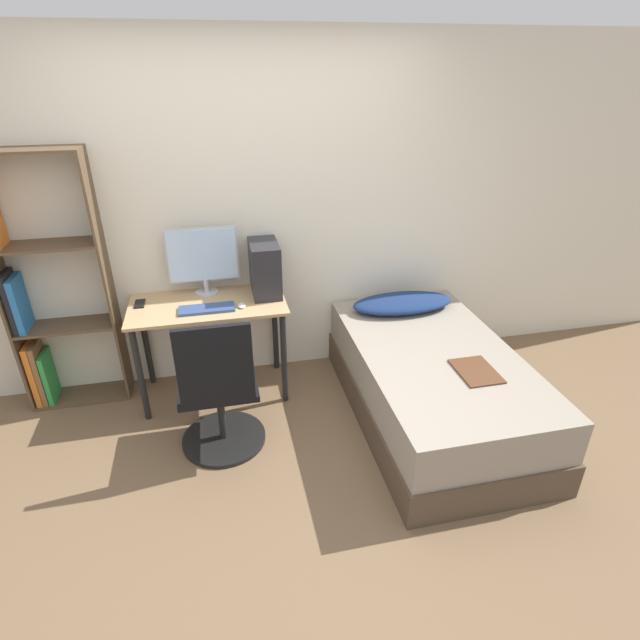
{
  "coord_description": "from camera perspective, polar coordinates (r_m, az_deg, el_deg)",
  "views": [
    {
      "loc": [
        -0.27,
        -2.08,
        2.28
      ],
      "look_at": [
        0.37,
        0.79,
        0.75
      ],
      "focal_mm": 28.0,
      "sensor_mm": 36.0,
      "label": 1
    }
  ],
  "objects": [
    {
      "name": "office_chair",
      "position": [
        3.25,
        -11.4,
        -8.89
      ],
      "size": [
        0.56,
        0.56,
        0.99
      ],
      "color": "black",
      "rests_on": "ground_plane"
    },
    {
      "name": "monitor",
      "position": [
        3.69,
        -13.24,
        6.95
      ],
      "size": [
        0.5,
        0.17,
        0.49
      ],
      "color": "#B7B7BC",
      "rests_on": "desk"
    },
    {
      "name": "phone",
      "position": [
        3.74,
        -19.91,
        1.76
      ],
      "size": [
        0.07,
        0.14,
        0.01
      ],
      "color": "black",
      "rests_on": "desk"
    },
    {
      "name": "mouse",
      "position": [
        3.52,
        -8.94,
        1.65
      ],
      "size": [
        0.06,
        0.09,
        0.02
      ],
      "color": "silver",
      "rests_on": "desk"
    },
    {
      "name": "desk",
      "position": [
        3.68,
        -12.53,
        0.19
      ],
      "size": [
        1.1,
        0.57,
        0.75
      ],
      "color": "tan",
      "rests_on": "ground_plane"
    },
    {
      "name": "bookshelf",
      "position": [
        3.92,
        -29.32,
        2.21
      ],
      "size": [
        0.68,
        0.26,
        1.82
      ],
      "color": "brown",
      "rests_on": "ground_plane"
    },
    {
      "name": "ground_plane",
      "position": [
        3.1,
        -3.64,
        -20.0
      ],
      "size": [
        14.0,
        14.0,
        0.0
      ],
      "primitive_type": "plane",
      "color": "brown"
    },
    {
      "name": "pc_tower",
      "position": [
        3.65,
        -6.32,
        5.88
      ],
      "size": [
        0.2,
        0.35,
        0.39
      ],
      "color": "#232328",
      "rests_on": "desk"
    },
    {
      "name": "bed",
      "position": [
        3.62,
        12.76,
        -7.17
      ],
      "size": [
        1.06,
        1.83,
        0.54
      ],
      "color": "#4C3D2D",
      "rests_on": "ground_plane"
    },
    {
      "name": "pillow",
      "position": [
        3.97,
        9.42,
        1.95
      ],
      "size": [
        0.8,
        0.36,
        0.11
      ],
      "color": "navy",
      "rests_on": "bed"
    },
    {
      "name": "wall_back",
      "position": [
        3.75,
        -8.04,
        11.29
      ],
      "size": [
        8.0,
        0.05,
        2.5
      ],
      "color": "silver",
      "rests_on": "ground_plane"
    },
    {
      "name": "magazine",
      "position": [
        3.31,
        17.41,
        -5.6
      ],
      "size": [
        0.24,
        0.32,
        0.01
      ],
      "color": "#56331E",
      "rests_on": "bed"
    },
    {
      "name": "keyboard",
      "position": [
        3.52,
        -12.82,
        1.26
      ],
      "size": [
        0.38,
        0.14,
        0.02
      ],
      "color": "#33477A",
      "rests_on": "desk"
    }
  ]
}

